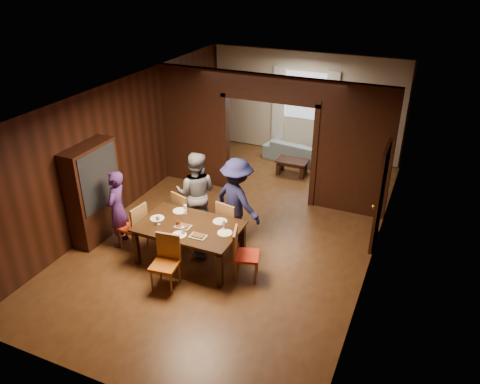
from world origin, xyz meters
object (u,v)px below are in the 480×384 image
at_px(chair_right, 247,254).
at_px(chair_far_l, 187,212).
at_px(coffee_table, 292,167).
at_px(chair_far_r, 231,222).
at_px(chair_left, 133,226).
at_px(dining_table, 190,243).
at_px(person_navy, 237,200).
at_px(hutch, 94,193).
at_px(person_purple, 117,209).
at_px(chair_near, 165,264).
at_px(sofa, 299,152).
at_px(person_grey, 196,193).

bearing_deg(chair_right, chair_far_l, 45.35).
bearing_deg(coffee_table, chair_far_r, -91.75).
bearing_deg(chair_left, dining_table, 100.29).
bearing_deg(person_navy, hutch, 44.22).
bearing_deg(coffee_table, person_navy, -91.17).
xyz_separation_m(chair_left, chair_far_l, (0.72, 0.89, 0.00)).
height_order(person_purple, chair_far_l, person_purple).
bearing_deg(chair_far_r, chair_near, 85.51).
relative_size(person_purple, sofa, 0.81).
relative_size(person_purple, dining_table, 0.84).
xyz_separation_m(chair_far_r, chair_near, (-0.48, -1.72, 0.00)).
bearing_deg(chair_left, person_navy, 129.64).
relative_size(chair_right, chair_far_r, 1.00).
distance_m(dining_table, chair_left, 1.24).
bearing_deg(coffee_table, sofa, 94.79).
bearing_deg(dining_table, person_navy, 64.08).
bearing_deg(dining_table, person_purple, -177.61).
height_order(dining_table, chair_near, chair_near).
bearing_deg(sofa, coffee_table, 103.52).
bearing_deg(sofa, person_navy, 98.82).
relative_size(person_navy, chair_far_r, 1.81).
bearing_deg(chair_right, chair_left, 73.14).
relative_size(chair_far_l, hutch, 0.48).
height_order(chair_far_l, chair_near, same).
distance_m(dining_table, chair_near, 0.88).
bearing_deg(chair_near, chair_far_r, 67.28).
bearing_deg(person_grey, sofa, -117.33).
bearing_deg(person_grey, chair_right, 130.28).
distance_m(person_purple, chair_far_l, 1.40).
height_order(dining_table, chair_right, chair_right).
bearing_deg(hutch, chair_left, -3.38).
bearing_deg(chair_far_l, chair_right, 170.97).
distance_m(person_grey, person_navy, 0.89).
height_order(person_navy, chair_far_r, person_navy).
distance_m(chair_right, chair_far_r, 1.15).
bearing_deg(chair_far_l, dining_table, 140.79).
height_order(sofa, coffee_table, sofa).
distance_m(chair_right, chair_near, 1.44).
relative_size(chair_near, hutch, 0.48).
bearing_deg(chair_left, person_purple, -82.28).
relative_size(person_grey, person_navy, 1.00).
bearing_deg(coffee_table, chair_left, -111.95).
distance_m(sofa, chair_left, 5.68).
xyz_separation_m(person_navy, coffee_table, (0.07, 3.40, -0.68)).
xyz_separation_m(person_purple, chair_far_l, (1.04, 0.90, -0.31)).
height_order(person_grey, coffee_table, person_grey).
height_order(person_purple, chair_left, person_purple).
relative_size(person_navy, chair_left, 1.81).
xyz_separation_m(person_purple, sofa, (2.06, 5.40, -0.51)).
distance_m(chair_far_r, hutch, 2.78).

